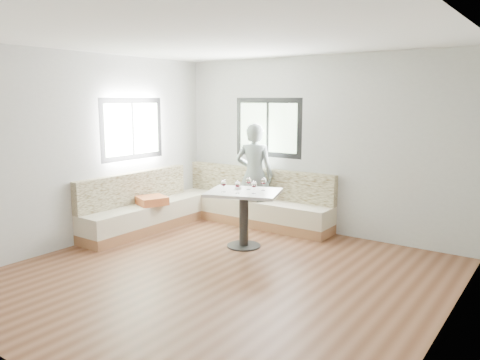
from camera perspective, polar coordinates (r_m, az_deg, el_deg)
name	(u,v)px	position (r m, az deg, el deg)	size (l,w,h in m)	color
room	(219,160)	(5.57, -2.61, 2.45)	(5.01, 5.01, 2.81)	brown
banquette	(205,207)	(7.89, -4.28, -3.34)	(2.90, 2.80, 0.95)	#935E39
table	(244,205)	(6.75, 0.47, -3.08)	(1.21, 1.08, 0.83)	black
person	(254,175)	(7.82, 1.77, 0.59)	(0.64, 0.42, 1.74)	slate
olive_ramekin	(238,188)	(6.83, -0.26, -0.97)	(0.10, 0.10, 0.04)	white
wine_glass_a	(224,183)	(6.61, -2.02, -0.38)	(0.08, 0.08, 0.19)	white
wine_glass_b	(238,184)	(6.51, -0.29, -0.53)	(0.08, 0.08, 0.19)	white
wine_glass_c	(254,185)	(6.50, 1.71, -0.55)	(0.08, 0.08, 0.19)	white
wine_glass_d	(249,181)	(6.78, 1.05, -0.11)	(0.08, 0.08, 0.19)	white
wine_glass_e	(263,182)	(6.72, 2.87, -0.21)	(0.08, 0.08, 0.19)	white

